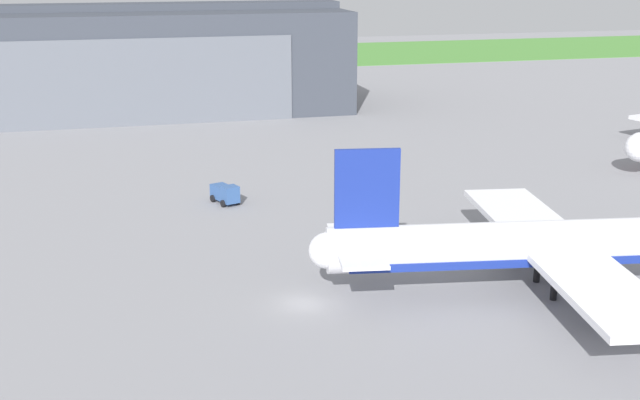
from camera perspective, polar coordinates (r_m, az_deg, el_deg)
The scene contains 5 objects.
ground_plane at distance 68.03m, azimuth -1.06°, elevation -7.02°, with size 440.00×440.00×0.00m, color gray.
grass_field_strip at distance 234.14m, azimuth -11.06°, elevation 9.34°, with size 440.00×56.00×0.08m, color #4B8B38.
maintenance_hangar at distance 155.11m, azimuth -16.80°, elevation 8.91°, with size 97.17×29.86×18.84m.
airliner_near_right at distance 72.15m, azimuth 16.30°, elevation -2.88°, with size 42.51×35.06×12.43m.
stair_truck at distance 95.09m, azimuth -6.43°, elevation 0.46°, with size 3.09×4.45×2.27m.
Camera 1 is at (-14.51, -60.81, 26.82)m, focal length 47.30 mm.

